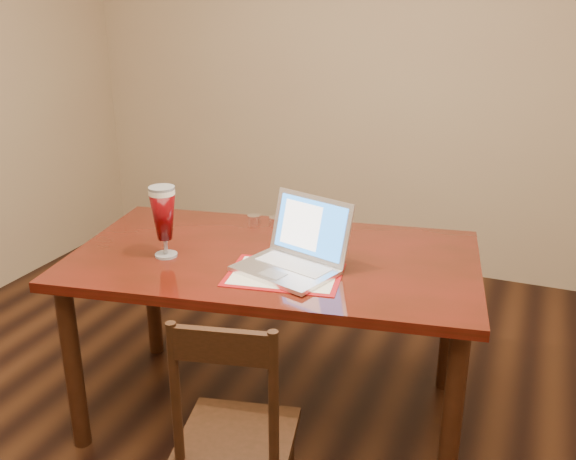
% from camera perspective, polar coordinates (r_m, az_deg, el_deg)
% --- Properties ---
extents(dining_table, '(1.75, 1.17, 1.05)m').
position_cam_1_polar(dining_table, '(2.63, -1.46, -3.88)').
color(dining_table, '#50100A').
rests_on(dining_table, ground).
extents(dining_chair, '(0.44, 0.42, 0.87)m').
position_cam_1_polar(dining_chair, '(2.19, -4.72, -17.85)').
color(dining_chair, black).
rests_on(dining_chair, ground).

